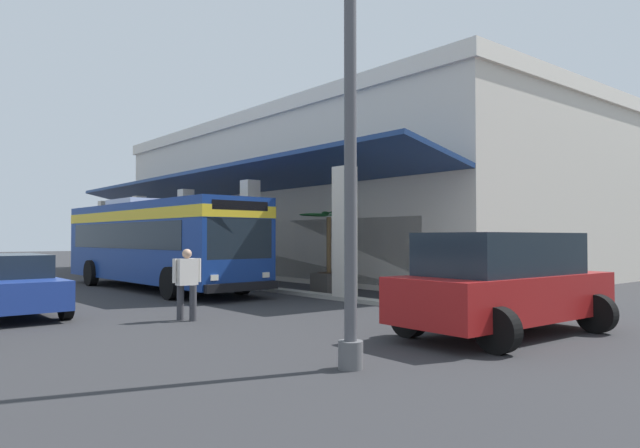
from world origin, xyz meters
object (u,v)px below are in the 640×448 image
object	(u,v)px
parked_sedan_blue	(7,285)
lot_light_pole	(350,89)
pedestrian	(187,281)
potted_palm	(328,272)
parked_suv_red	(503,282)
transit_bus	(157,238)

from	to	relation	value
parked_sedan_blue	lot_light_pole	size ratio (longest dim) A/B	0.59
pedestrian	potted_palm	bearing A→B (deg)	114.99
parked_suv_red	pedestrian	size ratio (longest dim) A/B	3.00
parked_sedan_blue	pedestrian	xyz separation A→B (m)	(3.46, 2.96, 0.15)
pedestrian	parked_sedan_blue	bearing A→B (deg)	-139.41
parked_suv_red	parked_sedan_blue	bearing A→B (deg)	-143.49
parked_suv_red	lot_light_pole	distance (m)	5.14
transit_bus	parked_sedan_blue	world-z (taller)	transit_bus
parked_sedan_blue	lot_light_pole	world-z (taller)	lot_light_pole
parked_suv_red	pedestrian	world-z (taller)	parked_suv_red
lot_light_pole	parked_sedan_blue	bearing A→B (deg)	-164.40
transit_bus	potted_palm	xyz separation A→B (m)	(4.70, 4.27, -1.18)
potted_palm	parked_suv_red	bearing A→B (deg)	-19.85
transit_bus	potted_palm	size ratio (longest dim) A/B	3.97
transit_bus	parked_suv_red	xyz separation A→B (m)	(13.66, 1.03, -0.84)
transit_bus	lot_light_pole	world-z (taller)	lot_light_pole
potted_palm	lot_light_pole	bearing A→B (deg)	-39.02
potted_palm	lot_light_pole	size ratio (longest dim) A/B	0.38
parked_sedan_blue	parked_suv_red	bearing A→B (deg)	36.51
transit_bus	parked_sedan_blue	bearing A→B (deg)	-51.71
potted_palm	lot_light_pole	world-z (taller)	lot_light_pole
transit_bus	pedestrian	bearing A→B (deg)	-19.13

